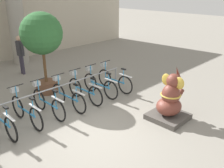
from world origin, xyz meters
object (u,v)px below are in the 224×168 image
at_px(bicycle_3, 48,102).
at_px(bicycle_6, 99,84).
at_px(bicycle_1, 1,119).
at_px(bicycle_7, 114,79).
at_px(bicycle_5, 84,90).
at_px(person_pedestrian, 20,51).
at_px(bicycle_4, 68,96).
at_px(bicycle_2, 26,110).
at_px(potted_tree, 42,38).
at_px(elephant_statue, 170,102).

relative_size(bicycle_3, bicycle_6, 1.00).
xyz_separation_m(bicycle_1, bicycle_7, (4.17, -0.03, 0.00)).
height_order(bicycle_5, person_pedestrian, person_pedestrian).
height_order(bicycle_4, bicycle_7, same).
distance_m(bicycle_2, bicycle_7, 3.48).
relative_size(bicycle_4, bicycle_6, 1.00).
bearing_deg(bicycle_2, bicycle_1, -178.53).
bearing_deg(bicycle_6, potted_tree, 126.61).
distance_m(bicycle_4, person_pedestrian, 4.22).
distance_m(bicycle_4, bicycle_7, 2.09).
relative_size(bicycle_2, bicycle_4, 1.00).
bearing_deg(elephant_statue, bicycle_7, 80.67).
bearing_deg(bicycle_7, potted_tree, 139.22).
xyz_separation_m(bicycle_3, person_pedestrian, (1.28, 4.09, 0.60)).
relative_size(bicycle_3, potted_tree, 0.61).
bearing_deg(bicycle_5, bicycle_7, -1.33).
bearing_deg(elephant_statue, bicycle_5, 109.56).
bearing_deg(person_pedestrian, potted_tree, -97.98).
height_order(bicycle_1, potted_tree, potted_tree).
distance_m(bicycle_1, potted_tree, 3.21).
relative_size(elephant_statue, person_pedestrian, 0.94).
bearing_deg(bicycle_7, person_pedestrian, 109.98).
height_order(bicycle_1, bicycle_3, same).
bearing_deg(bicycle_5, potted_tree, 106.58).
xyz_separation_m(bicycle_2, elephant_statue, (3.04, -2.70, 0.13)).
height_order(bicycle_1, elephant_statue, elephant_statue).
relative_size(bicycle_7, person_pedestrian, 1.03).
distance_m(bicycle_3, bicycle_5, 1.39).
bearing_deg(elephant_statue, bicycle_4, 121.85).
xyz_separation_m(bicycle_6, elephant_statue, (0.26, -2.69, 0.13)).
relative_size(bicycle_4, bicycle_5, 1.00).
height_order(bicycle_2, bicycle_5, same).
relative_size(bicycle_2, potted_tree, 0.61).
height_order(bicycle_5, bicycle_7, same).
height_order(bicycle_5, elephant_statue, elephant_statue).
height_order(bicycle_4, bicycle_5, same).
distance_m(bicycle_5, bicycle_7, 1.39).
bearing_deg(bicycle_5, bicycle_2, 179.70).
bearing_deg(bicycle_3, bicycle_1, -179.28).
xyz_separation_m(bicycle_1, bicycle_3, (1.39, 0.02, 0.00)).
height_order(bicycle_2, elephant_statue, elephant_statue).
bearing_deg(potted_tree, person_pedestrian, 82.02).
relative_size(bicycle_1, bicycle_7, 1.00).
relative_size(bicycle_3, bicycle_4, 1.00).
height_order(bicycle_3, bicycle_5, same).
bearing_deg(bicycle_5, bicycle_1, -179.86).
bearing_deg(bicycle_6, bicycle_5, -179.56).
bearing_deg(bicycle_2, bicycle_7, -0.71).
distance_m(bicycle_1, elephant_statue, 4.60).
distance_m(bicycle_3, bicycle_6, 2.09).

